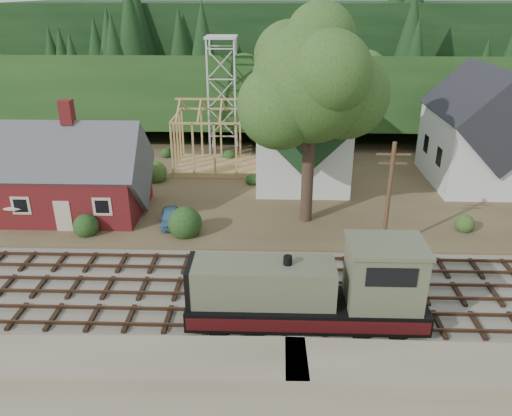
{
  "coord_description": "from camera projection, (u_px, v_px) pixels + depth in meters",
  "views": [
    {
      "loc": [
        -0.76,
        -25.33,
        16.81
      ],
      "look_at": [
        -1.75,
        6.0,
        3.0
      ],
      "focal_mm": 35.0,
      "sensor_mm": 36.0,
      "label": 1
    }
  ],
  "objects": [
    {
      "name": "big_tree",
      "position": [
        314.0,
        91.0,
        34.96
      ],
      "size": [
        10.9,
        8.4,
        14.7
      ],
      "color": "#38281E",
      "rests_on": "village_flat"
    },
    {
      "name": "church",
      "position": [
        301.0,
        127.0,
        45.77
      ],
      "size": [
        8.4,
        15.17,
        13.0
      ],
      "color": "silver",
      "rests_on": "village_flat"
    },
    {
      "name": "hillside",
      "position": [
        277.0,
        122.0,
        68.34
      ],
      "size": [
        70.0,
        28.96,
        12.74
      ],
      "primitive_type": "cube",
      "rotation": [
        -0.17,
        0.0,
        0.0
      ],
      "color": "#1E3F19",
      "rests_on": "ground"
    },
    {
      "name": "lattice_tower",
      "position": [
        222.0,
        60.0,
        51.66
      ],
      "size": [
        3.2,
        3.2,
        12.12
      ],
      "color": "silver",
      "rests_on": "village_flat"
    },
    {
      "name": "ridge",
      "position": [
        276.0,
        99.0,
        82.97
      ],
      "size": [
        80.0,
        20.0,
        12.0
      ],
      "primitive_type": "cube",
      "color": "black",
      "rests_on": "ground"
    },
    {
      "name": "car_blue",
      "position": [
        170.0,
        217.0,
        37.9
      ],
      "size": [
        1.93,
        3.63,
        1.18
      ],
      "primitive_type": "imported",
      "rotation": [
        0.0,
        0.0,
        0.16
      ],
      "color": "#5185AE",
      "rests_on": "village_flat"
    },
    {
      "name": "patio_set",
      "position": [
        16.0,
        204.0,
        37.06
      ],
      "size": [
        1.94,
        1.94,
        2.16
      ],
      "color": "silver",
      "rests_on": "village_flat"
    },
    {
      "name": "locomotive",
      "position": [
        316.0,
        292.0,
        26.25
      ],
      "size": [
        12.44,
        3.11,
        4.96
      ],
      "color": "black",
      "rests_on": "railroad_bed"
    },
    {
      "name": "village_flat",
      "position": [
        279.0,
        184.0,
        46.33
      ],
      "size": [
        64.0,
        26.0,
        0.3
      ],
      "primitive_type": "cube",
      "color": "brown",
      "rests_on": "ground"
    },
    {
      "name": "telegraph_pole_near",
      "position": [
        389.0,
        197.0,
        32.76
      ],
      "size": [
        2.2,
        0.28,
        8.0
      ],
      "color": "#4C331E",
      "rests_on": "ground"
    },
    {
      "name": "embankment",
      "position": [
        285.0,
        402.0,
        22.15
      ],
      "size": [
        64.0,
        5.0,
        1.6
      ],
      "primitive_type": "cube",
      "color": "#7F7259",
      "rests_on": "ground"
    },
    {
      "name": "railroad_bed",
      "position": [
        282.0,
        293.0,
        29.89
      ],
      "size": [
        64.0,
        11.0,
        0.16
      ],
      "primitive_type": "cube",
      "color": "#726B5B",
      "rests_on": "ground"
    },
    {
      "name": "depot",
      "position": [
        77.0,
        178.0,
        39.15
      ],
      "size": [
        10.8,
        7.41,
        9.0
      ],
      "color": "#581416",
      "rests_on": "village_flat"
    },
    {
      "name": "ground",
      "position": [
        282.0,
        294.0,
        29.92
      ],
      "size": [
        140.0,
        140.0,
        0.0
      ],
      "primitive_type": "plane",
      "color": "#384C1E",
      "rests_on": "ground"
    },
    {
      "name": "timber_frame",
      "position": [
        218.0,
        139.0,
        48.9
      ],
      "size": [
        8.2,
        6.2,
        6.99
      ],
      "color": "tan",
      "rests_on": "village_flat"
    },
    {
      "name": "farmhouse",
      "position": [
        480.0,
        134.0,
        44.82
      ],
      "size": [
        8.4,
        10.8,
        10.6
      ],
      "color": "silver",
      "rests_on": "village_flat"
    }
  ]
}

